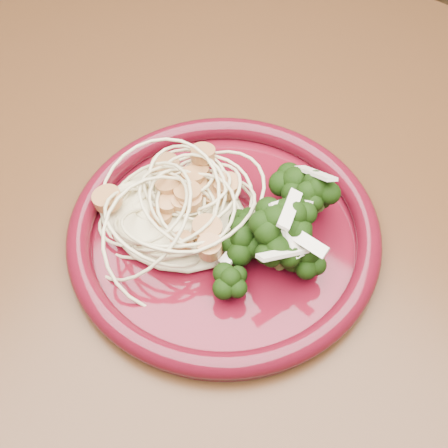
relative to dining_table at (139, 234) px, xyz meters
name	(u,v)px	position (x,y,z in m)	size (l,w,h in m)	color
dining_table	(139,234)	(0.00, 0.00, 0.00)	(1.20, 0.80, 0.75)	#472814
dinner_plate	(224,232)	(0.11, -0.01, 0.11)	(0.31, 0.31, 0.02)	#4D0914
spaghetti_pile	(176,209)	(0.07, -0.02, 0.12)	(0.12, 0.11, 0.03)	beige
scallop_cluster	(174,183)	(0.07, -0.02, 0.15)	(0.11, 0.11, 0.04)	#B67A41
broccoli_pile	(286,238)	(0.16, 0.01, 0.13)	(0.08, 0.13, 0.04)	black
onion_garnish	(289,215)	(0.16, 0.01, 0.15)	(0.05, 0.08, 0.05)	beige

